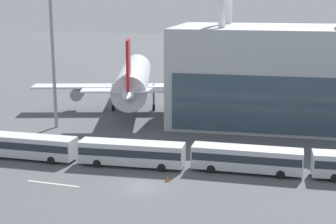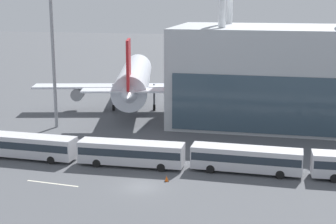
{
  "view_description": "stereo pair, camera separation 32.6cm",
  "coord_description": "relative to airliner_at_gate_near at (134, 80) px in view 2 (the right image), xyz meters",
  "views": [
    {
      "loc": [
        13.8,
        -51.1,
        20.41
      ],
      "look_at": [
        -1.19,
        19.29,
        4.0
      ],
      "focal_mm": 55.0,
      "sensor_mm": 36.0,
      "label": 1
    },
    {
      "loc": [
        14.12,
        -51.03,
        20.41
      ],
      "look_at": [
        -1.19,
        19.29,
        4.0
      ],
      "focal_mm": 55.0,
      "sensor_mm": 36.0,
      "label": 2
    }
  ],
  "objects": [
    {
      "name": "shuttle_bus_3",
      "position": [
        22.34,
        -30.47,
        -3.62
      ],
      "size": [
        12.95,
        3.22,
        3.01
      ],
      "rotation": [
        0.0,
        0.0,
        -0.03
      ],
      "color": "silver",
      "rests_on": "ground_plane"
    },
    {
      "name": "shuttle_bus_2",
      "position": [
        8.51,
        -31.12,
        -3.62
      ],
      "size": [
        12.92,
        3.04,
        3.01
      ],
      "rotation": [
        0.0,
        0.0,
        0.02
      ],
      "color": "silver",
      "rests_on": "ground_plane"
    },
    {
      "name": "airliner_at_gate_near",
      "position": [
        0.0,
        0.0,
        0.0
      ],
      "size": [
        35.72,
        36.22,
        13.85
      ],
      "rotation": [
        0.0,
        0.0,
        1.8
      ],
      "color": "silver",
      "rests_on": "ground_plane"
    },
    {
      "name": "lane_stripe_3",
      "position": [
        3.55,
        -25.77,
        -5.4
      ],
      "size": [
        8.97,
        3.7,
        0.01
      ],
      "primitive_type": "cube",
      "rotation": [
        0.0,
        0.0,
        -0.37
      ],
      "color": "silver",
      "rests_on": "ground_plane"
    },
    {
      "name": "lane_stripe_4",
      "position": [
        1.63,
        -38.76,
        -5.4
      ],
      "size": [
        6.36,
        0.85,
        0.01
      ],
      "primitive_type": "cube",
      "rotation": [
        0.0,
        0.0,
        -0.09
      ],
      "color": "silver",
      "rests_on": "ground_plane"
    },
    {
      "name": "traffic_cone_0",
      "position": [
        13.87,
        -35.41,
        -5.08
      ],
      "size": [
        0.51,
        0.51,
        0.68
      ],
      "color": "black",
      "rests_on": "ground_plane"
    },
    {
      "name": "shuttle_bus_1",
      "position": [
        -5.32,
        -31.05,
        -3.62
      ],
      "size": [
        12.99,
        3.4,
        3.01
      ],
      "rotation": [
        0.0,
        0.0,
        -0.05
      ],
      "color": "silver",
      "rests_on": "ground_plane"
    },
    {
      "name": "ground_plane",
      "position": [
        11.5,
        -37.6,
        -5.4
      ],
      "size": [
        440.0,
        440.0,
        0.0
      ],
      "primitive_type": "plane",
      "color": "#515459"
    },
    {
      "name": "floodlight_mast",
      "position": [
        -8.38,
        -15.37,
        10.24
      ],
      "size": [
        2.48,
        2.48,
        22.85
      ],
      "color": "gray",
      "rests_on": "ground_plane"
    }
  ]
}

